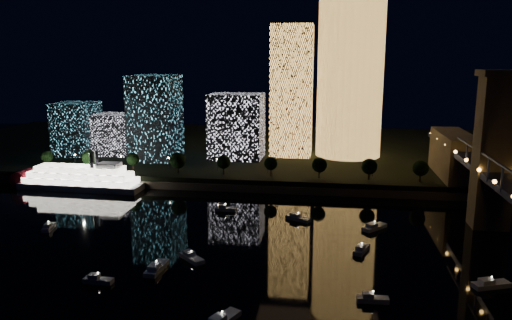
# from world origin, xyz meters

# --- Properties ---
(ground) EXTENTS (520.00, 520.00, 0.00)m
(ground) POSITION_xyz_m (0.00, 0.00, 0.00)
(ground) COLOR black
(ground) RESTS_ON ground
(far_bank) EXTENTS (420.00, 160.00, 5.00)m
(far_bank) POSITION_xyz_m (0.00, 160.00, 2.50)
(far_bank) COLOR black
(far_bank) RESTS_ON ground
(seawall) EXTENTS (420.00, 6.00, 3.00)m
(seawall) POSITION_xyz_m (0.00, 82.00, 1.50)
(seawall) COLOR #6B5E4C
(seawall) RESTS_ON ground
(tower_cylindrical) EXTENTS (34.00, 34.00, 78.44)m
(tower_cylindrical) POSITION_xyz_m (23.04, 138.94, 44.35)
(tower_cylindrical) COLOR #FFB351
(tower_cylindrical) RESTS_ON far_bank
(tower_rectangular) EXTENTS (20.20, 20.20, 64.26)m
(tower_rectangular) POSITION_xyz_m (-5.39, 136.70, 37.13)
(tower_rectangular) COLOR #FFB351
(tower_rectangular) RESTS_ON far_bank
(midrise_blocks) EXTENTS (104.14, 31.17, 40.34)m
(midrise_blocks) POSITION_xyz_m (-69.18, 121.95, 21.16)
(midrise_blocks) COLOR white
(midrise_blocks) RESTS_ON far_bank
(riverboat) EXTENTS (55.83, 13.41, 16.71)m
(riverboat) POSITION_xyz_m (-90.13, 75.04, 4.29)
(riverboat) COLOR silver
(riverboat) RESTS_ON ground
(motorboats) EXTENTS (133.30, 81.38, 2.78)m
(motorboats) POSITION_xyz_m (-3.42, 14.90, 0.81)
(motorboats) COLOR silver
(motorboats) RESTS_ON ground
(esplanade_trees) EXTENTS (165.87, 6.94, 8.97)m
(esplanade_trees) POSITION_xyz_m (-26.01, 88.00, 10.47)
(esplanade_trees) COLOR black
(esplanade_trees) RESTS_ON far_bank
(street_lamps) EXTENTS (132.70, 0.70, 5.65)m
(street_lamps) POSITION_xyz_m (-34.00, 94.00, 9.02)
(street_lamps) COLOR black
(street_lamps) RESTS_ON far_bank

